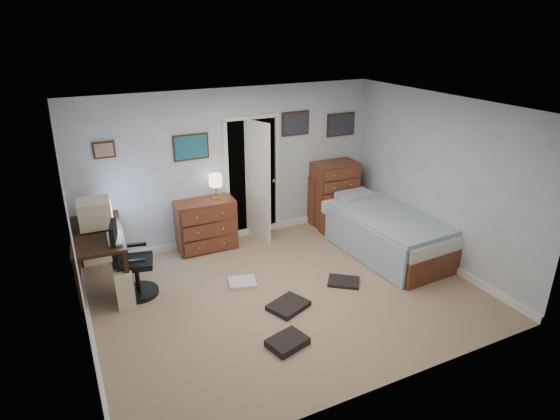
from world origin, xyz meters
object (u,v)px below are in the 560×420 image
object	(u,v)px
computer_desk	(91,246)
low_dresser	(206,225)
bed	(386,231)
office_chair	(131,268)
tall_dresser	(334,193)

from	to	relation	value
computer_desk	low_dresser	size ratio (longest dim) A/B	1.58
computer_desk	bed	world-z (taller)	computer_desk
computer_desk	low_dresser	world-z (taller)	same
office_chair	bed	distance (m)	3.88
low_dresser	bed	world-z (taller)	low_dresser
computer_desk	bed	xyz separation A→B (m)	(4.28, -0.87, -0.29)
low_dresser	bed	bearing A→B (deg)	-25.15
office_chair	low_dresser	xyz separation A→B (m)	(1.31, 0.92, -0.00)
bed	office_chair	bearing A→B (deg)	170.71
bed	computer_desk	bearing A→B (deg)	165.48
bed	low_dresser	bearing A→B (deg)	149.11
low_dresser	tall_dresser	bearing A→B (deg)	2.06
tall_dresser	bed	bearing A→B (deg)	-82.00
computer_desk	office_chair	size ratio (longest dim) A/B	1.36
tall_dresser	bed	world-z (taller)	tall_dresser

